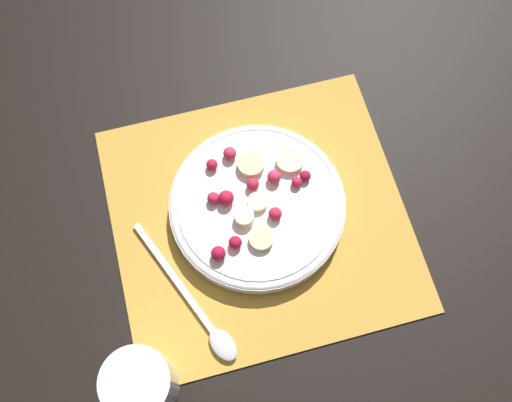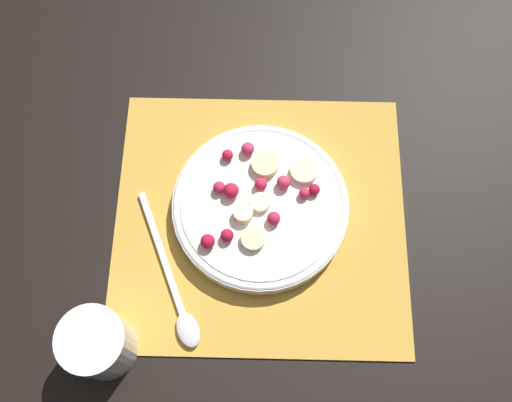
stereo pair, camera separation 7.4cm
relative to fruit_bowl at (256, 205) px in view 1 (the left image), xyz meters
name	(u,v)px [view 1 (the left image)]	position (x,y,z in m)	size (l,w,h in m)	color
ground_plane	(259,218)	(0.00, 0.01, -0.02)	(3.00, 3.00, 0.00)	black
placemat	(259,217)	(0.00, 0.01, -0.02)	(0.39, 0.37, 0.01)	gold
fruit_bowl	(256,205)	(0.00, 0.00, 0.00)	(0.24, 0.24, 0.05)	white
spoon	(203,317)	(0.10, 0.12, -0.01)	(0.10, 0.21, 0.01)	silver
drinking_glass	(141,384)	(0.19, 0.19, 0.02)	(0.08, 0.08, 0.09)	white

